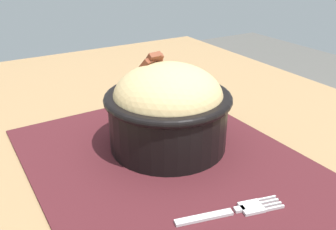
# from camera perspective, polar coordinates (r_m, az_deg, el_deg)

# --- Properties ---
(table) EXTENTS (1.30, 0.89, 0.71)m
(table) POSITION_cam_1_polar(r_m,az_deg,el_deg) (0.56, 1.57, -12.13)
(table) COLOR #99754C
(table) RESTS_ON ground_plane
(placemat) EXTENTS (0.47, 0.36, 0.00)m
(placemat) POSITION_cam_1_polar(r_m,az_deg,el_deg) (0.51, 0.65, -8.07)
(placemat) COLOR #47191E
(placemat) RESTS_ON table
(bowl) EXTENTS (0.20, 0.20, 0.14)m
(bowl) POSITION_cam_1_polar(r_m,az_deg,el_deg) (0.53, -0.01, 1.17)
(bowl) COLOR black
(bowl) RESTS_ON placemat
(fork) EXTENTS (0.05, 0.13, 0.00)m
(fork) POSITION_cam_1_polar(r_m,az_deg,el_deg) (0.43, 10.47, -14.61)
(fork) COLOR silver
(fork) RESTS_ON placemat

